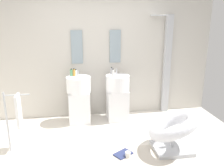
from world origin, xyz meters
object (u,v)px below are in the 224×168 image
at_px(towel_rack, 17,112).
at_px(soap_bottle_amber, 74,72).
at_px(shower_column, 166,63).
at_px(magazine_navy, 123,154).
at_px(coffee_mug, 128,154).
at_px(pedestal_sink_left, 79,98).
at_px(soap_bottle_clear, 76,73).
at_px(lounge_chair, 173,130).
at_px(soap_bottle_green, 71,73).
at_px(soap_bottle_white, 113,73).
at_px(pedestal_sink_right, 117,96).
at_px(soap_bottle_grey, 112,71).

distance_m(towel_rack, soap_bottle_amber, 1.37).
height_order(shower_column, magazine_navy, shower_column).
bearing_deg(coffee_mug, towel_rack, 163.60).
relative_size(pedestal_sink_left, soap_bottle_amber, 6.94).
distance_m(coffee_mug, soap_bottle_clear, 1.90).
relative_size(lounge_chair, coffee_mug, 12.97).
bearing_deg(soap_bottle_green, magazine_navy, -62.53).
distance_m(coffee_mug, soap_bottle_white, 1.56).
height_order(towel_rack, soap_bottle_white, soap_bottle_white).
bearing_deg(towel_rack, pedestal_sink_left, 44.13).
bearing_deg(lounge_chair, soap_bottle_amber, 136.24).
xyz_separation_m(pedestal_sink_right, soap_bottle_green, (-0.88, 0.10, 0.49)).
bearing_deg(soap_bottle_green, soap_bottle_clear, 22.94).
bearing_deg(soap_bottle_clear, pedestal_sink_right, -9.21).
xyz_separation_m(soap_bottle_grey, soap_bottle_clear, (-0.70, -0.00, -0.01)).
relative_size(shower_column, soap_bottle_grey, 14.44).
height_order(magazine_navy, soap_bottle_amber, soap_bottle_amber).
bearing_deg(pedestal_sink_right, towel_rack, -151.73).
height_order(pedestal_sink_right, soap_bottle_amber, soap_bottle_amber).
relative_size(pedestal_sink_right, magazine_navy, 3.83).
bearing_deg(pedestal_sink_right, pedestal_sink_left, 180.00).
height_order(towel_rack, soap_bottle_amber, soap_bottle_amber).
bearing_deg(soap_bottle_clear, soap_bottle_amber, -138.33).
relative_size(pedestal_sink_right, towel_rack, 1.06).
relative_size(lounge_chair, soap_bottle_green, 7.46).
bearing_deg(lounge_chair, towel_rack, 170.74).
distance_m(pedestal_sink_right, soap_bottle_clear, 0.94).
distance_m(shower_column, magazine_navy, 2.25).
distance_m(pedestal_sink_left, soap_bottle_white, 0.82).
relative_size(lounge_chair, soap_bottle_white, 6.51).
bearing_deg(soap_bottle_grey, coffee_mug, -89.99).
bearing_deg(soap_bottle_green, soap_bottle_white, -16.30).
relative_size(coffee_mug, soap_bottle_white, 0.50).
xyz_separation_m(shower_column, lounge_chair, (-0.46, -1.54, -0.73)).
height_order(lounge_chair, soap_bottle_green, soap_bottle_green).
relative_size(shower_column, soap_bottle_clear, 16.21).
height_order(pedestal_sink_right, towel_rack, pedestal_sink_right).
xyz_separation_m(soap_bottle_green, soap_bottle_clear, (0.08, 0.03, -0.01)).
bearing_deg(soap_bottle_white, magazine_navy, -91.86).
distance_m(shower_column, soap_bottle_grey, 1.19).
relative_size(pedestal_sink_right, soap_bottle_green, 6.96).
xyz_separation_m(coffee_mug, soap_bottle_amber, (-0.73, 1.48, 0.92)).
distance_m(pedestal_sink_right, coffee_mug, 1.45).
bearing_deg(towel_rack, magazine_navy, -14.40).
xyz_separation_m(towel_rack, soap_bottle_white, (1.58, 0.78, 0.36)).
xyz_separation_m(shower_column, soap_bottle_white, (-1.19, -0.38, -0.09)).
bearing_deg(soap_bottle_amber, soap_bottle_clear, 41.67).
height_order(towel_rack, soap_bottle_green, soap_bottle_green).
relative_size(soap_bottle_green, soap_bottle_clear, 1.15).
bearing_deg(pedestal_sink_left, pedestal_sink_right, 0.00).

